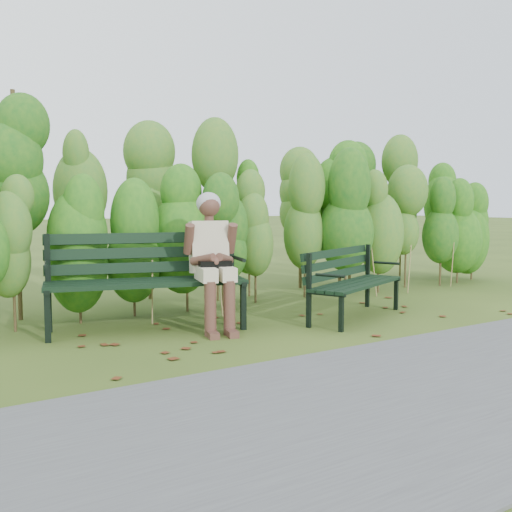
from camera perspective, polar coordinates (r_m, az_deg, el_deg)
ground at (r=6.15m, az=1.79°, el=-7.23°), size 80.00×80.00×0.00m
footpath at (r=4.58m, az=18.08°, el=-11.81°), size 60.00×2.50×0.01m
hedge_band at (r=7.61m, az=-6.24°, el=4.69°), size 11.04×1.67×2.42m
leaf_litter at (r=6.02m, az=2.04°, el=-7.46°), size 5.91×2.21×0.01m
bench_left at (r=6.30m, az=-10.51°, el=-1.57°), size 2.10×1.17×1.00m
bench_right at (r=6.91m, az=8.89°, el=-1.99°), size 1.65×1.08×0.79m
seated_woman at (r=6.20m, az=-4.22°, el=0.41°), size 0.59×0.87×1.42m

